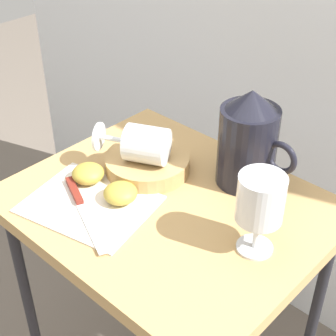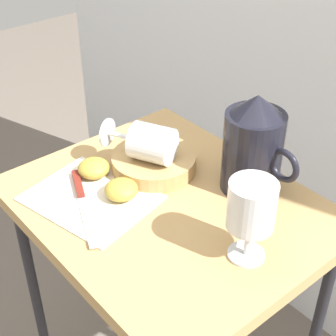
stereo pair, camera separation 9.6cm
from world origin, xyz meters
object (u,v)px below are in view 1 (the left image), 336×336
Objects in this scene: wine_glass_upright at (260,203)px; apple_half_left at (88,173)px; wine_glass_tipped_near at (145,144)px; apple_half_right at (120,193)px; pitcher at (248,146)px; knife at (80,202)px; basket_tray at (147,164)px; table at (168,229)px.

apple_half_left is (-0.36, -0.07, -0.08)m from wine_glass_upright.
wine_glass_tipped_near reaches higher than apple_half_right.
pitcher is 0.95× the size of knife.
apple_half_left is at bearing -168.91° from wine_glass_upright.
wine_glass_upright is 2.32× the size of apple_half_right.
pitcher reaches higher than basket_tray.
apple_half_right is at bearing -121.22° from pitcher.
pitcher is 3.13× the size of apple_half_left.
basket_tray is at bearing 154.94° from table.
table is 3.30× the size of knife.
wine_glass_upright is at bearing 11.09° from apple_half_left.
wine_glass_tipped_near reaches higher than knife.
knife is (-0.02, -0.16, -0.07)m from wine_glass_tipped_near.
apple_half_left reaches higher than basket_tray.
table is at bearing -25.06° from basket_tray.
wine_glass_tipped_near is at bearing 174.51° from wine_glass_upright.
knife is (0.05, -0.06, -0.01)m from apple_half_left.
table is at bearing -177.74° from wine_glass_upright.
wine_glass_upright is at bearing -5.49° from wine_glass_tipped_near.
pitcher is at bearing 36.40° from wine_glass_tipped_near.
apple_half_left is at bearing -179.80° from apple_half_right.
pitcher reaches higher than apple_half_left.
table is 0.23m from pitcher.
knife is at bearing -96.37° from wine_glass_tipped_near.
knife is at bearing -128.70° from apple_half_right.
apple_half_left reaches higher than knife.
table is 0.14m from basket_tray.
apple_half_right is at bearing 51.30° from knife.
wine_glass_upright reaches higher than table.
wine_glass_tipped_near is (0.01, -0.01, 0.06)m from basket_tray.
pitcher reaches higher than apple_half_right.
wine_glass_upright is 0.92× the size of wine_glass_tipped_near.
wine_glass_tipped_near is 2.51× the size of apple_half_right.
knife is (-0.31, -0.13, -0.09)m from wine_glass_upright.
wine_glass_tipped_near reaches higher than table.
wine_glass_upright is (0.30, -0.04, 0.08)m from basket_tray.
table is 0.13m from apple_half_right.
apple_half_right is at bearing -136.86° from table.
table is 10.90× the size of apple_half_right.
basket_tray reaches higher than table.
basket_tray is (-0.10, 0.05, 0.09)m from table.
apple_half_right is at bearing -165.12° from wine_glass_upright.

